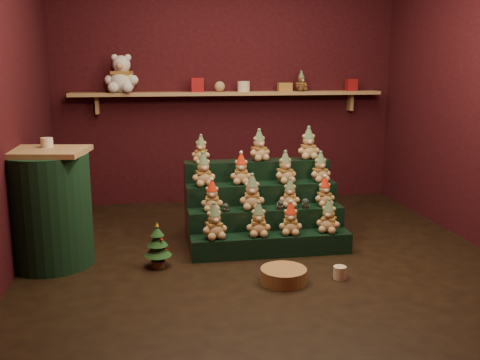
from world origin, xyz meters
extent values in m
plane|color=black|center=(0.00, 0.00, 0.00)|extent=(4.00, 4.00, 0.00)
cube|color=black|center=(0.00, 2.05, 1.40)|extent=(4.00, 0.10, 2.80)
cube|color=black|center=(0.00, -2.05, 1.40)|extent=(4.00, 0.10, 2.80)
cube|color=tan|center=(0.00, 1.87, 1.30)|extent=(3.60, 0.26, 0.04)
cube|color=tan|center=(-1.50, 1.94, 1.18)|extent=(0.04, 0.12, 0.20)
cube|color=tan|center=(1.50, 1.94, 1.18)|extent=(0.04, 0.12, 0.20)
cube|color=black|center=(0.09, 0.00, 0.09)|extent=(1.40, 0.22, 0.18)
cube|color=black|center=(0.09, 0.22, 0.18)|extent=(1.40, 0.22, 0.36)
cube|color=black|center=(0.09, 0.44, 0.27)|extent=(1.40, 0.22, 0.54)
cube|color=black|center=(0.09, 0.66, 0.36)|extent=(1.40, 0.22, 0.72)
cylinder|color=black|center=(-0.29, 0.16, 0.37)|extent=(0.05, 0.05, 0.02)
sphere|color=white|center=(-0.29, 0.16, 0.41)|extent=(0.06, 0.06, 0.06)
cylinder|color=black|center=(0.20, 0.16, 0.37)|extent=(0.06, 0.06, 0.02)
sphere|color=white|center=(0.20, 0.16, 0.41)|extent=(0.06, 0.06, 0.06)
cylinder|color=black|center=(0.43, 0.16, 0.37)|extent=(0.06, 0.06, 0.02)
sphere|color=white|center=(0.43, 0.16, 0.42)|extent=(0.07, 0.07, 0.07)
cube|color=tan|center=(-1.75, 0.08, 0.94)|extent=(0.71, 0.62, 0.04)
cylinder|color=black|center=(-1.75, 0.08, 0.46)|extent=(0.67, 0.67, 0.92)
cylinder|color=beige|center=(-1.75, 0.18, 1.00)|extent=(0.10, 0.10, 0.08)
cylinder|color=#4C341B|center=(-0.89, -0.14, 0.03)|extent=(0.11, 0.11, 0.06)
cone|color=#163C17|center=(-0.89, -0.14, 0.16)|extent=(0.22, 0.22, 0.11)
cone|color=#163C17|center=(-0.89, -0.14, 0.23)|extent=(0.17, 0.17, 0.10)
cone|color=#163C17|center=(-0.89, -0.14, 0.31)|extent=(0.11, 0.11, 0.08)
cone|color=gold|center=(-0.89, -0.14, 0.36)|extent=(0.03, 0.03, 0.03)
cylinder|color=beige|center=(-0.05, -0.60, 0.04)|extent=(0.09, 0.09, 0.09)
cylinder|color=beige|center=(0.49, -0.62, 0.05)|extent=(0.10, 0.10, 0.10)
cylinder|color=olive|center=(0.04, -0.62, 0.05)|extent=(0.44, 0.44, 0.11)
cube|color=maroon|center=(-0.38, 1.85, 1.40)|extent=(0.14, 0.14, 0.16)
cylinder|color=beige|center=(0.16, 1.85, 1.38)|extent=(0.14, 0.14, 0.12)
cube|color=maroon|center=(1.47, 1.85, 1.39)|extent=(0.12, 0.12, 0.14)
sphere|color=tan|center=(-0.12, 1.85, 1.38)|extent=(0.12, 0.12, 0.12)
cube|color=#C75F1C|center=(0.65, 1.85, 1.37)|extent=(0.16, 0.10, 0.10)
camera|label=1|loc=(-0.91, -4.31, 1.60)|focal=40.00mm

